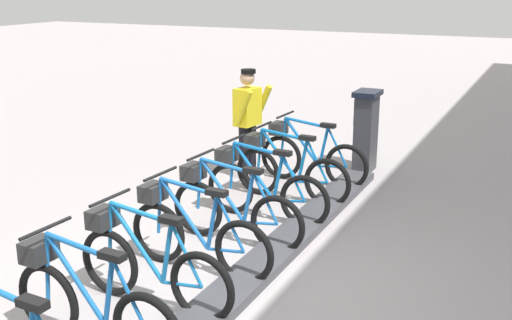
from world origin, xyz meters
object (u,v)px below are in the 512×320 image
Objects in this scene: bike_docked_2 at (261,187)px; bike_docked_3 at (231,207)px; bike_docked_0 at (308,155)px; payment_kiosk at (366,130)px; bike_docked_1 at (287,170)px; worker_near_rack at (248,119)px; bike_docked_5 at (147,263)px; bike_docked_6 at (88,303)px; bike_docked_4 at (193,232)px.

bike_docked_2 is 1.00× the size of bike_docked_3.
bike_docked_0 is at bearing -90.00° from bike_docked_2.
payment_kiosk is 0.74× the size of bike_docked_1.
bike_docked_5 is at bearing 103.28° from worker_near_rack.
bike_docked_2 is at bearing -90.00° from bike_docked_6.
bike_docked_4 is at bearing 90.00° from bike_docked_1.
payment_kiosk is 4.30m from bike_docked_4.
bike_docked_1 is at bearing -90.00° from bike_docked_6.
worker_near_rack is at bearing -73.43° from bike_docked_4.
bike_docked_1 and bike_docked_5 have the same top height.
worker_near_rack is (0.93, -3.95, 0.48)m from bike_docked_5.
payment_kiosk is at bearing -107.63° from bike_docked_1.
bike_docked_6 is at bearing 84.45° from payment_kiosk.
bike_docked_5 is (0.57, 5.07, -0.24)m from payment_kiosk.
bike_docked_6 is at bearing 90.00° from bike_docked_0.
bike_docked_2 and bike_docked_6 have the same top height.
bike_docked_3 and bike_docked_6 have the same top height.
bike_docked_3 and bike_docked_5 have the same top height.
bike_docked_3 is at bearing -90.00° from bike_docked_4.
payment_kiosk is at bearing -102.33° from bike_docked_2.
bike_docked_6 is at bearing 90.00° from bike_docked_5.
payment_kiosk is at bearing -96.43° from bike_docked_5.
payment_kiosk is at bearing -143.44° from worker_near_rack.
worker_near_rack reaches higher than bike_docked_3.
payment_kiosk reaches higher than bike_docked_4.
bike_docked_0 is 4.09m from bike_docked_5.
bike_docked_1 is at bearing -90.00° from bike_docked_4.
bike_docked_0 and bike_docked_4 have the same top height.
bike_docked_2 is 1.63m from bike_docked_4.
bike_docked_3 is (0.00, 2.45, 0.00)m from bike_docked_0.
bike_docked_4 is (0.57, 4.25, -0.24)m from payment_kiosk.
bike_docked_1 is 1.00× the size of bike_docked_4.
bike_docked_1 is 1.04× the size of worker_near_rack.
bike_docked_1 is 0.82m from bike_docked_2.
bike_docked_5 is 4.09m from worker_near_rack.
bike_docked_1 is at bearing -90.00° from bike_docked_5.
bike_docked_4 is at bearing 106.57° from worker_near_rack.
bike_docked_5 is at bearing -90.00° from bike_docked_6.
bike_docked_5 is (0.00, 2.45, 0.00)m from bike_docked_2.
bike_docked_4 is at bearing -90.00° from bike_docked_6.
bike_docked_4 is 1.63m from bike_docked_6.
bike_docked_1 is (0.00, 0.82, 0.00)m from bike_docked_0.
payment_kiosk is 2.69m from bike_docked_2.
bike_docked_1 is 1.63m from bike_docked_3.
bike_docked_0 and bike_docked_2 have the same top height.
bike_docked_3 is 2.54m from worker_near_rack.
bike_docked_2 is (0.00, 1.63, 0.00)m from bike_docked_0.
bike_docked_0 is 1.00× the size of bike_docked_2.
bike_docked_5 is (0.00, 0.82, 0.00)m from bike_docked_4.
bike_docked_3 is 2.45m from bike_docked_6.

